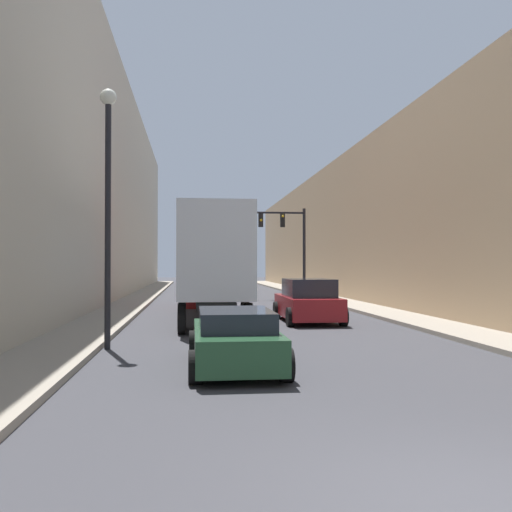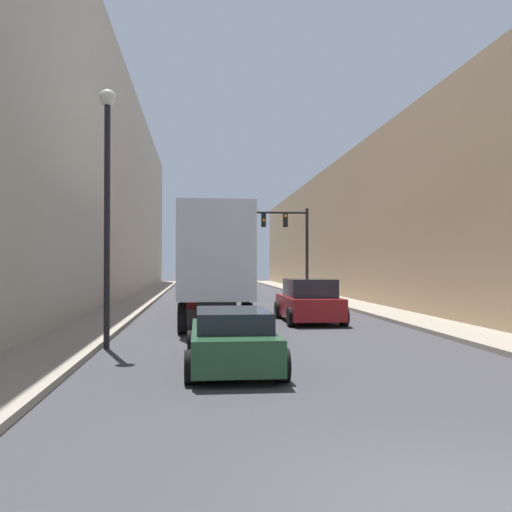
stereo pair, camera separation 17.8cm
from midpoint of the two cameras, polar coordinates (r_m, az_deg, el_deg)
The scene contains 10 objects.
ground_plane at distance 5.98m, azimuth 21.50°, elevation -22.74°, with size 200.00×200.00×0.00m, color #38383D.
sidewalk_right at distance 36.03m, azimuth 7.93°, elevation -4.34°, with size 2.06×80.00×0.15m.
sidewalk_left at distance 35.17m, azimuth -11.59°, elevation -4.41°, with size 2.06×80.00×0.15m.
building_right at distance 37.22m, azimuth 13.96°, elevation 2.96°, with size 6.00×80.00×9.46m.
building_left at distance 36.13m, azimuth -17.99°, elevation 7.63°, with size 6.00×80.00×15.15m.
semi_truck at distance 24.36m, azimuth -4.30°, elevation -0.54°, with size 2.47×14.47×4.27m.
sedan_car at distance 12.49m, azimuth -2.00°, elevation -8.30°, with size 1.98×4.50×1.27m.
suv_car at distance 22.48m, azimuth 5.53°, elevation -4.57°, with size 2.21×4.60×1.69m.
traffic_signal_gantry at distance 38.07m, azimuth 2.87°, elevation 2.21°, with size 5.96×0.35×6.03m.
street_lamp at distance 15.80m, azimuth -14.35°, elevation 7.14°, with size 0.44×0.44×6.93m.
Camera 2 is at (-2.45, -4.94, 2.23)m, focal length 40.00 mm.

